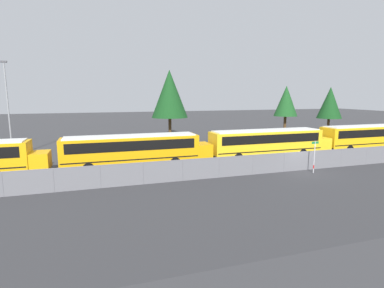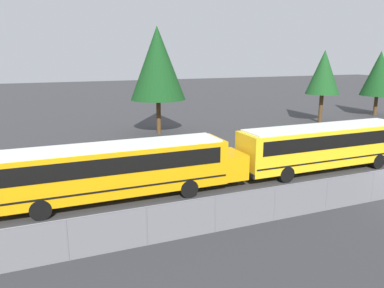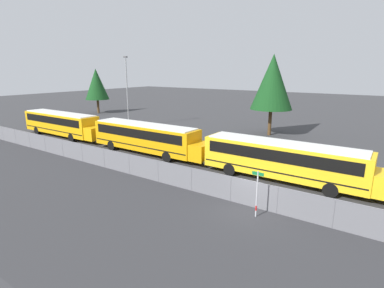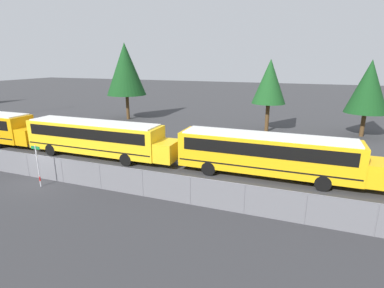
# 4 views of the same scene
# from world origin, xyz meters

# --- Properties ---
(ground_plane) EXTENTS (200.00, 200.00, 0.00)m
(ground_plane) POSITION_xyz_m (0.00, 0.00, 0.00)
(ground_plane) COLOR #38383A
(road_strip) EXTENTS (117.06, 12.00, 0.01)m
(road_strip) POSITION_xyz_m (0.00, -6.00, 0.00)
(road_strip) COLOR #333335
(road_strip) RESTS_ON ground_plane
(fence) EXTENTS (83.13, 0.07, 1.72)m
(fence) POSITION_xyz_m (0.00, -0.00, 0.88)
(fence) COLOR #9EA0A5
(fence) RESTS_ON ground_plane
(school_bus_0) EXTENTS (13.75, 2.52, 3.06)m
(school_bus_0) POSITION_xyz_m (-28.14, 5.29, 1.83)
(school_bus_0) COLOR #EDA80F
(school_bus_0) RESTS_ON ground_plane
(school_bus_1) EXTENTS (13.75, 2.52, 3.06)m
(school_bus_1) POSITION_xyz_m (-13.75, 5.40, 1.83)
(school_bus_1) COLOR orange
(school_bus_1) RESTS_ON ground_plane
(school_bus_2) EXTENTS (13.75, 2.52, 3.06)m
(school_bus_2) POSITION_xyz_m (0.25, 5.44, 1.83)
(school_bus_2) COLOR yellow
(school_bus_2) RESTS_ON ground_plane
(street_sign) EXTENTS (0.70, 0.09, 2.80)m
(street_sign) POSITION_xyz_m (0.68, -1.09, 1.49)
(street_sign) COLOR #B7B7BC
(street_sign) RESTS_ON ground_plane
(light_pole) EXTENTS (0.60, 0.24, 10.18)m
(light_pole) POSITION_xyz_m (-25.89, 14.62, 5.49)
(light_pole) COLOR gray
(light_pole) RESTS_ON ground_plane
(tree_2) EXTENTS (4.50, 4.50, 8.55)m
(tree_2) POSITION_xyz_m (-41.89, 21.95, 5.60)
(tree_2) COLOR #51381E
(tree_2) RESTS_ON ground_plane
(tree_3) EXTENTS (5.28, 5.28, 10.27)m
(tree_3) POSITION_xyz_m (-6.68, 21.12, 6.82)
(tree_3) COLOR #51381E
(tree_3) RESTS_ON ground_plane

